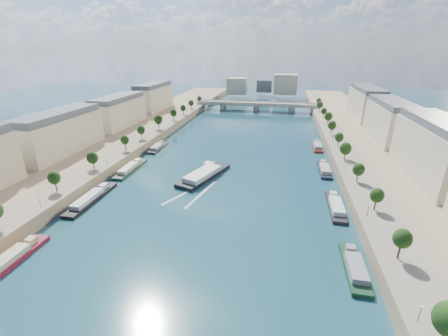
% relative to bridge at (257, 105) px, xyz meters
% --- Properties ---
extents(ground, '(700.00, 700.00, 0.00)m').
position_rel_bridge_xyz_m(ground, '(0.00, -137.24, -5.08)').
color(ground, '#0E2E3E').
rests_on(ground, ground).
extents(quay_left, '(44.00, 520.00, 5.00)m').
position_rel_bridge_xyz_m(quay_left, '(-72.00, -137.24, -2.58)').
color(quay_left, '#9E8460').
rests_on(quay_left, ground).
extents(quay_right, '(44.00, 520.00, 5.00)m').
position_rel_bridge_xyz_m(quay_right, '(72.00, -137.24, -2.58)').
color(quay_right, '#9E8460').
rests_on(quay_right, ground).
extents(pave_left, '(14.00, 520.00, 0.10)m').
position_rel_bridge_xyz_m(pave_left, '(-57.00, -137.24, -0.03)').
color(pave_left, gray).
rests_on(pave_left, quay_left).
extents(pave_right, '(14.00, 520.00, 0.10)m').
position_rel_bridge_xyz_m(pave_right, '(57.00, -137.24, -0.03)').
color(pave_right, gray).
rests_on(pave_right, quay_right).
extents(trees_left, '(4.80, 268.80, 8.26)m').
position_rel_bridge_xyz_m(trees_left, '(-55.00, -135.24, 5.39)').
color(trees_left, '#382B1E').
rests_on(trees_left, ground).
extents(trees_right, '(4.80, 268.80, 8.26)m').
position_rel_bridge_xyz_m(trees_right, '(55.00, -127.24, 5.39)').
color(trees_right, '#382B1E').
rests_on(trees_right, ground).
extents(lamps_left, '(0.36, 200.36, 4.28)m').
position_rel_bridge_xyz_m(lamps_left, '(-52.50, -147.24, 2.70)').
color(lamps_left, black).
rests_on(lamps_left, ground).
extents(lamps_right, '(0.36, 200.36, 4.28)m').
position_rel_bridge_xyz_m(lamps_right, '(52.50, -132.24, 2.70)').
color(lamps_right, black).
rests_on(lamps_right, ground).
extents(buildings_left, '(16.00, 226.00, 23.20)m').
position_rel_bridge_xyz_m(buildings_left, '(-85.00, -125.24, 11.37)').
color(buildings_left, beige).
rests_on(buildings_left, ground).
extents(buildings_right, '(16.00, 226.00, 23.20)m').
position_rel_bridge_xyz_m(buildings_right, '(85.00, -125.24, 11.37)').
color(buildings_right, beige).
rests_on(buildings_right, ground).
extents(skyline, '(79.00, 42.00, 22.00)m').
position_rel_bridge_xyz_m(skyline, '(3.19, 82.28, 9.57)').
color(skyline, beige).
rests_on(skyline, ground).
extents(bridge, '(112.00, 12.00, 8.15)m').
position_rel_bridge_xyz_m(bridge, '(0.00, 0.00, 0.00)').
color(bridge, '#C1B79E').
rests_on(bridge, ground).
extents(tour_barge, '(19.07, 32.99, 4.31)m').
position_rel_bridge_xyz_m(tour_barge, '(-8.88, -161.15, -3.81)').
color(tour_barge, black).
rests_on(tour_barge, ground).
extents(wake, '(16.05, 25.66, 0.04)m').
position_rel_bridge_xyz_m(wake, '(-8.88, -177.65, -5.06)').
color(wake, silver).
rests_on(wake, ground).
extents(moored_barges_left, '(5.00, 155.78, 3.60)m').
position_rel_bridge_xyz_m(moored_barges_left, '(-45.50, -193.72, -4.24)').
color(moored_barges_left, black).
rests_on(moored_barges_left, ground).
extents(moored_barges_right, '(5.00, 163.34, 3.60)m').
position_rel_bridge_xyz_m(moored_barges_right, '(45.50, -178.67, -4.24)').
color(moored_barges_right, black).
rests_on(moored_barges_right, ground).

